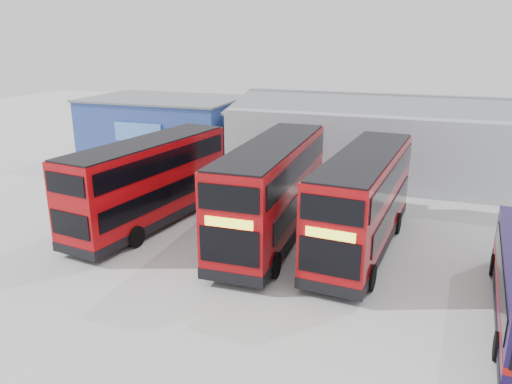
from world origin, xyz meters
name	(u,v)px	position (x,y,z in m)	size (l,w,h in m)	color
ground_plane	(249,279)	(0.00, 0.00, 0.00)	(120.00, 120.00, 0.00)	#ACACA7
office_block	(165,129)	(-14.00, 17.99, 2.58)	(12.30, 8.32, 5.12)	navy
maintenance_shed	(448,142)	(8.00, 20.00, 2.60)	(30.50, 12.00, 5.89)	#9399A0
double_decker_left	(149,184)	(-7.28, 4.27, 2.34)	(4.26, 11.37, 4.70)	#9C080D
double_decker_centre	(272,193)	(-0.45, 4.56, 2.48)	(3.19, 11.87, 4.99)	#9C080D
double_decker_right	(363,203)	(4.02, 4.76, 2.39)	(3.62, 11.51, 4.79)	#9C080D
panel_van	(127,159)	(-14.29, 12.62, 1.23)	(2.37, 5.14, 2.20)	silver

